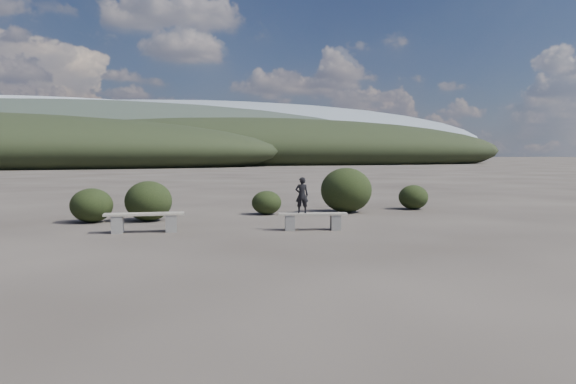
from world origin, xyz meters
name	(u,v)px	position (x,y,z in m)	size (l,w,h in m)	color
ground	(334,267)	(0.00, 0.00, 0.00)	(1200.00, 1200.00, 0.00)	#322B27
bench_left	(144,221)	(-2.66, 5.71, 0.30)	(2.03, 0.71, 0.50)	slate
bench_right	(313,220)	(1.54, 4.67, 0.27)	(1.84, 0.88, 0.45)	slate
seated_person	(302,195)	(1.27, 4.75, 0.92)	(0.34, 0.23, 0.94)	black
shrub_a	(92,205)	(-3.89, 8.45, 0.50)	(1.23, 1.23, 1.00)	black
shrub_b	(148,201)	(-2.28, 8.26, 0.60)	(1.40, 1.40, 1.20)	black
shrub_c	(267,203)	(1.60, 8.80, 0.39)	(0.99, 0.99, 0.79)	black
shrub_d	(346,190)	(4.38, 8.52, 0.77)	(1.76, 1.76, 1.54)	black
shrub_e	(413,197)	(7.18, 8.69, 0.44)	(1.06, 1.06, 0.89)	black
mountain_ridges	(77,140)	(-7.48, 339.06, 10.84)	(500.00, 400.00, 56.00)	black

